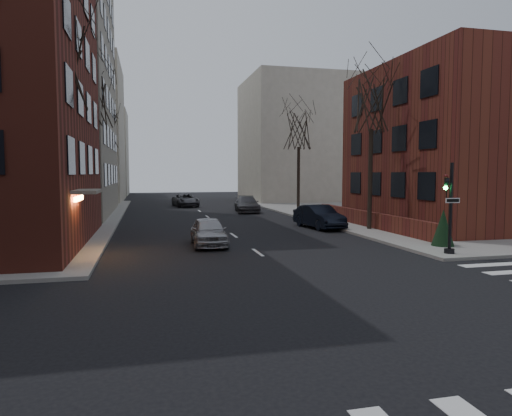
# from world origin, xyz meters

# --- Properties ---
(ground) EXTENTS (160.00, 160.00, 0.00)m
(ground) POSITION_xyz_m (0.00, 0.00, 0.00)
(ground) COLOR black
(ground) RESTS_ON ground
(sidewalk_far_right) EXTENTS (44.00, 44.00, 0.15)m
(sidewalk_far_right) POSITION_xyz_m (29.00, 30.00, 0.07)
(sidewalk_far_right) COLOR gray
(sidewalk_far_right) RESTS_ON ground
(building_right_brick) EXTENTS (12.00, 14.00, 11.00)m
(building_right_brick) POSITION_xyz_m (16.50, 19.00, 5.50)
(building_right_brick) COLOR #5E271B
(building_right_brick) RESTS_ON ground
(low_wall_right) EXTENTS (0.35, 16.00, 1.00)m
(low_wall_right) POSITION_xyz_m (9.30, 19.00, 0.65)
(low_wall_right) COLOR #5E271B
(low_wall_right) RESTS_ON sidewalk_far_right
(building_distant_la) EXTENTS (14.00, 16.00, 18.00)m
(building_distant_la) POSITION_xyz_m (-15.00, 55.00, 9.00)
(building_distant_la) COLOR #BEB4A0
(building_distant_la) RESTS_ON ground
(building_distant_ra) EXTENTS (14.00, 14.00, 16.00)m
(building_distant_ra) POSITION_xyz_m (15.00, 50.00, 8.00)
(building_distant_ra) COLOR #BEB4A0
(building_distant_ra) RESTS_ON ground
(building_distant_lb) EXTENTS (10.00, 12.00, 14.00)m
(building_distant_lb) POSITION_xyz_m (-13.00, 72.00, 7.00)
(building_distant_lb) COLOR #BEB4A0
(building_distant_lb) RESTS_ON ground
(traffic_signal) EXTENTS (0.76, 0.44, 4.00)m
(traffic_signal) POSITION_xyz_m (7.94, 8.99, 1.91)
(traffic_signal) COLOR black
(traffic_signal) RESTS_ON sidewalk_far_right
(tree_left_a) EXTENTS (4.18, 4.18, 10.26)m
(tree_left_a) POSITION_xyz_m (-8.80, 14.00, 8.47)
(tree_left_a) COLOR #2D231C
(tree_left_a) RESTS_ON sidewalk_far_left
(tree_left_b) EXTENTS (4.40, 4.40, 10.80)m
(tree_left_b) POSITION_xyz_m (-8.80, 26.00, 8.91)
(tree_left_b) COLOR #2D231C
(tree_left_b) RESTS_ON sidewalk_far_left
(tree_left_c) EXTENTS (3.96, 3.96, 9.72)m
(tree_left_c) POSITION_xyz_m (-8.80, 40.00, 8.03)
(tree_left_c) COLOR #2D231C
(tree_left_c) RESTS_ON sidewalk_far_left
(tree_right_a) EXTENTS (3.96, 3.96, 9.72)m
(tree_right_a) POSITION_xyz_m (8.80, 18.00, 8.03)
(tree_right_a) COLOR #2D231C
(tree_right_a) RESTS_ON sidewalk_far_right
(tree_right_b) EXTENTS (3.74, 3.74, 9.18)m
(tree_right_b) POSITION_xyz_m (8.80, 32.00, 7.59)
(tree_right_b) COLOR #2D231C
(tree_right_b) RESTS_ON sidewalk_far_right
(streetlamp_near) EXTENTS (0.36, 0.36, 6.28)m
(streetlamp_near) POSITION_xyz_m (-8.20, 22.00, 4.24)
(streetlamp_near) COLOR black
(streetlamp_near) RESTS_ON sidewalk_far_left
(streetlamp_far) EXTENTS (0.36, 0.36, 6.28)m
(streetlamp_far) POSITION_xyz_m (-8.20, 42.00, 4.24)
(streetlamp_far) COLOR black
(streetlamp_far) RESTS_ON sidewalk_far_left
(parked_sedan) EXTENTS (2.23, 4.90, 1.56)m
(parked_sedan) POSITION_xyz_m (6.20, 20.12, 0.78)
(parked_sedan) COLOR black
(parked_sedan) RESTS_ON ground
(car_lane_silver) EXTENTS (1.85, 4.28, 1.44)m
(car_lane_silver) POSITION_xyz_m (-1.95, 14.59, 0.72)
(car_lane_silver) COLOR #9E9EA3
(car_lane_silver) RESTS_ON ground
(car_lane_gray) EXTENTS (2.67, 5.38, 1.50)m
(car_lane_gray) POSITION_xyz_m (4.24, 33.63, 0.75)
(car_lane_gray) COLOR #3A3A3F
(car_lane_gray) RESTS_ON ground
(car_lane_far) EXTENTS (2.92, 5.33, 1.42)m
(car_lane_far) POSITION_xyz_m (-0.80, 42.37, 0.71)
(car_lane_far) COLOR #414046
(car_lane_far) RESTS_ON ground
(sandwich_board) EXTENTS (0.53, 0.63, 0.86)m
(sandwich_board) POSITION_xyz_m (9.53, 14.85, 0.58)
(sandwich_board) COLOR white
(sandwich_board) RESTS_ON sidewalk_far_right
(evergreen_shrub) EXTENTS (1.24, 1.24, 1.79)m
(evergreen_shrub) POSITION_xyz_m (9.05, 10.92, 1.04)
(evergreen_shrub) COLOR black
(evergreen_shrub) RESTS_ON sidewalk_far_right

